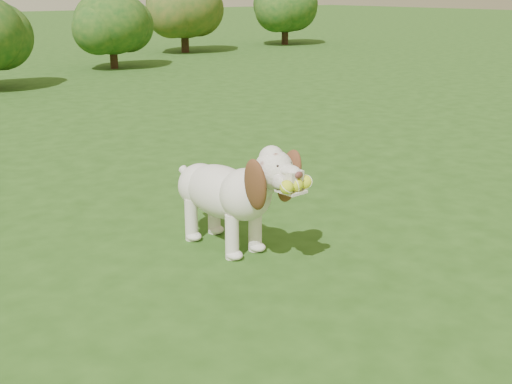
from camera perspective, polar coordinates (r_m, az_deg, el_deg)
ground at (r=3.46m, az=-5.11°, el=-6.82°), size 80.00×80.00×0.00m
dog at (r=3.59m, az=-2.21°, el=0.19°), size 0.37×1.03×0.67m
shrub_f at (r=15.30m, az=-6.43°, el=16.15°), size 1.72×1.72×1.79m
shrub_d at (r=12.39m, az=-12.72°, el=14.51°), size 1.37×1.37×1.42m
shrub_h at (r=17.41m, az=2.63°, el=16.34°), size 1.69×1.69×1.75m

